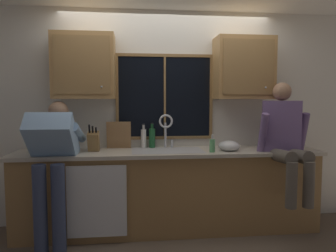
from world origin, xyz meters
The scene contains 22 objects.
back_wall centered at (0.00, 0.06, 1.27)m, with size 5.74×0.12×2.55m, color silver.
window_glass centered at (-0.02, -0.01, 1.52)m, with size 1.10×0.02×0.95m, color black.
window_frame_top centered at (-0.02, -0.02, 2.02)m, with size 1.17×0.02×0.04m, color olive.
window_frame_bottom centered at (-0.02, -0.02, 1.03)m, with size 1.17×0.02×0.04m, color olive.
window_frame_left centered at (-0.59, -0.02, 1.52)m, with size 0.04×0.02×0.95m, color olive.
window_frame_right centered at (0.55, -0.02, 1.52)m, with size 0.04×0.02×0.95m, color olive.
window_mullion_center centered at (-0.02, -0.02, 1.52)m, with size 0.02×0.02×0.95m, color olive.
lower_cabinet_run centered at (0.00, -0.29, 0.44)m, with size 3.34×0.58×0.88m, color #A07744.
countertop centered at (0.00, -0.31, 0.90)m, with size 3.40×0.62×0.04m, color beige.
dishwasher_front centered at (-0.77, -0.61, 0.46)m, with size 0.60×0.02×0.74m, color white.
upper_cabinet_left centered at (-0.94, -0.17, 1.86)m, with size 0.68×0.36×0.72m.
upper_cabinet_right centered at (0.90, -0.17, 1.86)m, with size 0.68×0.36×0.72m.
sink centered at (-0.02, -0.30, 0.82)m, with size 0.80×0.46×0.21m.
faucet centered at (-0.01, -0.12, 1.17)m, with size 0.18×0.09×0.40m.
person_standing centered at (-1.20, -0.58, 0.93)m, with size 0.53×0.72×1.47m.
person_sitting_on_counter centered at (1.23, -0.57, 1.10)m, with size 0.54×0.65×1.26m.
knife_block centered at (-0.84, -0.27, 1.03)m, with size 0.12×0.18×0.32m.
cutting_board centered at (-0.57, -0.08, 1.08)m, with size 0.28×0.02×0.32m, color #997047.
mixing_bowl centered at (0.67, -0.39, 0.97)m, with size 0.24×0.24×0.12m, color silver.
soap_dispenser centered at (0.46, -0.47, 1.00)m, with size 0.06×0.07×0.20m.
bottle_green_glass centered at (-0.18, -0.07, 1.04)m, with size 0.07×0.07×0.30m.
bottle_tall_clear centered at (-0.28, -0.06, 1.04)m, with size 0.06×0.06×0.29m.
Camera 1 is at (-0.40, -3.81, 1.48)m, focal length 33.80 mm.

